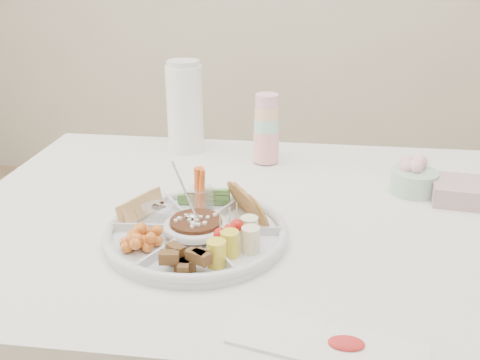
# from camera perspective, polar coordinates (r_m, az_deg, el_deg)

# --- Properties ---
(dining_table) EXTENTS (1.52, 1.02, 0.76)m
(dining_table) POSITION_cam_1_polar(r_m,az_deg,el_deg) (1.46, 4.15, -16.99)
(dining_table) COLOR white
(dining_table) RESTS_ON floor
(party_tray) EXTENTS (0.41, 0.41, 0.04)m
(party_tray) POSITION_cam_1_polar(r_m,az_deg,el_deg) (1.13, -4.70, -5.30)
(party_tray) COLOR silver
(party_tray) RESTS_ON dining_table
(bean_dip) EXTENTS (0.12, 0.12, 0.04)m
(bean_dip) POSITION_cam_1_polar(r_m,az_deg,el_deg) (1.13, -4.71, -4.96)
(bean_dip) COLOR black
(bean_dip) RESTS_ON party_tray
(tortillas) EXTENTS (0.12, 0.12, 0.07)m
(tortillas) POSITION_cam_1_polar(r_m,az_deg,el_deg) (1.17, 1.16, -3.02)
(tortillas) COLOR #AB7749
(tortillas) RESTS_ON party_tray
(carrot_cucumber) EXTENTS (0.12, 0.12, 0.10)m
(carrot_cucumber) POSITION_cam_1_polar(r_m,az_deg,el_deg) (1.23, -3.98, -0.73)
(carrot_cucumber) COLOR orange
(carrot_cucumber) RESTS_ON party_tray
(pita_raisins) EXTENTS (0.10, 0.10, 0.05)m
(pita_raisins) POSITION_cam_1_polar(r_m,az_deg,el_deg) (1.20, -9.68, -2.73)
(pita_raisins) COLOR tan
(pita_raisins) RESTS_ON party_tray
(cherries) EXTENTS (0.11, 0.11, 0.04)m
(cherries) POSITION_cam_1_polar(r_m,az_deg,el_deg) (1.09, -11.08, -6.06)
(cherries) COLOR #E45610
(cherries) RESTS_ON party_tray
(granola_chunks) EXTENTS (0.10, 0.10, 0.04)m
(granola_chunks) POSITION_cam_1_polar(r_m,az_deg,el_deg) (1.01, -5.67, -8.10)
(granola_chunks) COLOR brown
(granola_chunks) RESTS_ON party_tray
(banana_tomato) EXTENTS (0.13, 0.13, 0.10)m
(banana_tomato) POSITION_cam_1_polar(r_m,az_deg,el_deg) (1.05, 0.92, -5.39)
(banana_tomato) COLOR #F4F080
(banana_tomato) RESTS_ON party_tray
(cup_stack) EXTENTS (0.09, 0.09, 0.20)m
(cup_stack) POSITION_cam_1_polar(r_m,az_deg,el_deg) (1.52, 2.84, 5.46)
(cup_stack) COLOR white
(cup_stack) RESTS_ON dining_table
(thermos) EXTENTS (0.11, 0.11, 0.28)m
(thermos) POSITION_cam_1_polar(r_m,az_deg,el_deg) (1.62, -5.91, 7.88)
(thermos) COLOR white
(thermos) RESTS_ON dining_table
(flower_bowl) EXTENTS (0.13, 0.13, 0.09)m
(flower_bowl) POSITION_cam_1_polar(r_m,az_deg,el_deg) (1.41, 18.10, 0.37)
(flower_bowl) COLOR #A4BBB1
(flower_bowl) RESTS_ON dining_table
(napkin_stack) EXTENTS (0.16, 0.14, 0.05)m
(napkin_stack) POSITION_cam_1_polar(r_m,az_deg,el_deg) (1.41, 22.72, -1.15)
(napkin_stack) COLOR #BC99A2
(napkin_stack) RESTS_ON dining_table
(placemat) EXTENTS (0.32, 0.17, 0.01)m
(placemat) POSITION_cam_1_polar(r_m,az_deg,el_deg) (0.87, 9.19, -16.94)
(placemat) COLOR white
(placemat) RESTS_ON dining_table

